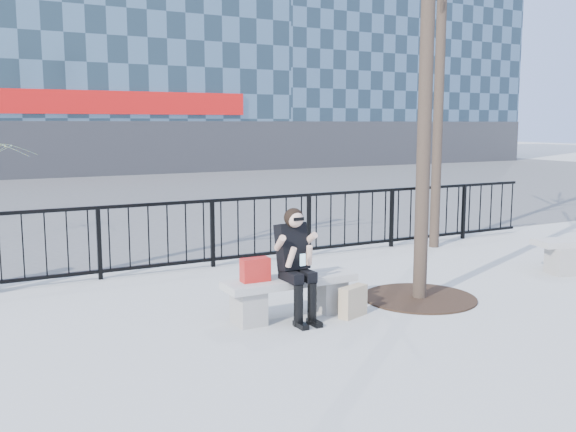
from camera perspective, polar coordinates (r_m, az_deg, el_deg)
name	(u,v)px	position (r m, az deg, el deg)	size (l,w,h in m)	color
ground	(290,317)	(7.81, 0.20, -8.96)	(120.00, 120.00, 0.00)	#A3A39E
street_surface	(70,195)	(21.97, -18.83, 1.79)	(60.00, 23.00, 0.01)	#474747
railing	(201,234)	(10.35, -7.75, -1.60)	(14.00, 0.06, 1.10)	black
tree_grate	(419,298)	(8.77, 11.59, -7.13)	(1.50, 1.50, 0.02)	black
bench_main	(290,293)	(7.73, 0.20, -6.83)	(1.65, 0.46, 0.49)	gray
seated_woman	(297,265)	(7.51, 0.79, -4.39)	(0.50, 0.64, 1.34)	black
handbag	(255,270)	(7.47, -2.93, -4.79)	(0.33, 0.16, 0.28)	#B31A16
shopping_bag	(353,301)	(7.82, 5.80, -7.56)	(0.39, 0.15, 0.37)	tan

